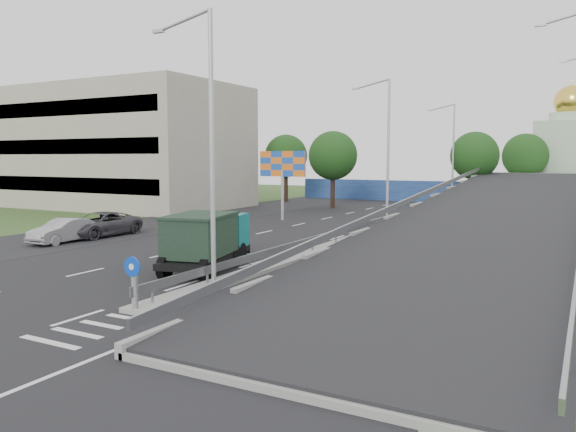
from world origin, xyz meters
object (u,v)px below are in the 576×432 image
Objects in this scene: sign_bollard at (134,283)px; church at (568,155)px; billboard at (282,168)px; parked_car_c at (100,225)px; lamp_post_mid at (386,145)px; lamp_post_near at (208,134)px; dump_truck at (207,238)px; lamp_post_far at (451,149)px; parked_car_b at (64,231)px.

church reaches higher than sign_bollard.
parked_car_c is at bearing -112.69° from billboard.
sign_bollard is 0.17× the size of lamp_post_mid.
church is at bearing 59.30° from billboard.
lamp_post_near is at bearing -30.14° from parked_car_c.
lamp_post_mid is 17.70m from dump_truck.
parked_car_c is at bearing 140.12° from sign_bollard.
church is at bearing 62.66° from dump_truck.
lamp_post_far reaches higher than billboard.
billboard is (-9.11, 2.00, -1.62)m from lamp_post_mid.
parked_car_b is at bearing -116.85° from church.
dump_truck is 12.56m from parked_car_b.
billboard reaches higher than parked_car_b.
parked_car_c is (-12.43, 5.42, -0.65)m from dump_truck.
parked_car_b is (-24.51, -48.43, -4.60)m from church.
lamp_post_near is (0.11, 3.83, 4.77)m from sign_bollard.
lamp_post_mid and lamp_post_far have the same top height.
lamp_post_near is 54.90m from church.
lamp_post_near and lamp_post_mid have the same top height.
parked_car_c is (-14.78, -31.57, -5.04)m from lamp_post_far.
sign_bollard is 0.17× the size of lamp_post_near.
sign_bollard is 0.17× the size of lamp_post_far.
lamp_post_far is at bearing 90.00° from lamp_post_mid.
lamp_post_near is 1.64× the size of dump_truck.
church is at bearing 61.13° from parked_car_c.
lamp_post_mid is (0.11, 23.83, 4.77)m from sign_bollard.
lamp_post_mid is (0.00, 20.00, 0.00)m from lamp_post_near.
lamp_post_mid reaches higher than billboard.
lamp_post_near reaches higher than parked_car_c.
lamp_post_near is at bearing 88.36° from sign_bollard.
church is at bearing 80.19° from sign_bollard.
sign_bollard is at bearing -91.64° from lamp_post_near.
parked_car_b is (-14.62, -14.43, -5.10)m from lamp_post_mid.
billboard is 20.34m from dump_truck.
billboard is (-9.11, -18.00, -1.62)m from lamp_post_far.
dump_truck reaches higher than parked_car_b.
lamp_post_near is at bearing -100.38° from church.
billboard is 0.89× the size of dump_truck.
billboard is at bearing 95.76° from dump_truck.
lamp_post_mid is at bearing 37.61° from parked_car_c.
sign_bollard is 0.12× the size of church.
lamp_post_near and lamp_post_far have the same top height.
church is 3.19× the size of parked_car_b.
parked_car_c is (-14.78, -11.57, -5.04)m from lamp_post_mid.
dump_truck is at bearing -70.41° from billboard.
church reaches higher than billboard.
parked_car_c is at bearing 91.04° from parked_car_b.
lamp_post_far is 20.24m from billboard.
lamp_post_mid is at bearing 42.50° from parked_car_b.
lamp_post_mid is 2.33× the size of parked_car_b.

